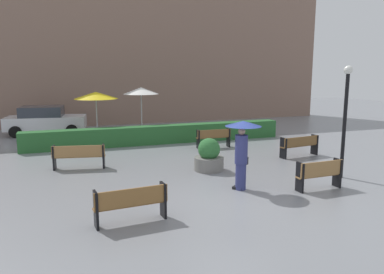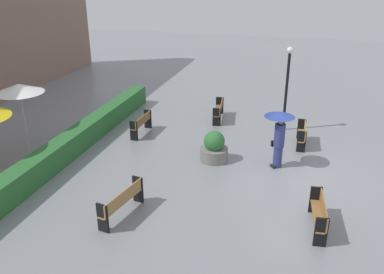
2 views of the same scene
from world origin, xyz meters
name	(u,v)px [view 1 (image 1 of 2)]	position (x,y,z in m)	size (l,w,h in m)	color
ground_plane	(231,198)	(0.00, 0.00, 0.00)	(60.00, 60.00, 0.00)	gray
bench_far_left	(79,155)	(-3.88, 4.70, 0.52)	(1.89, 0.69, 0.88)	#9E7242
bench_far_right	(300,145)	(4.87, 3.71, 0.51)	(1.84, 0.60, 0.85)	brown
bench_near_right	(320,173)	(2.83, -0.20, 0.52)	(1.52, 0.39, 0.89)	#9E7242
bench_back_row	(214,137)	(2.18, 6.56, 0.52)	(1.62, 0.38, 0.86)	brown
bench_near_left	(131,202)	(-2.96, -0.84, 0.52)	(1.76, 0.49, 0.87)	olive
pedestrian_with_umbrella	(242,144)	(0.64, 0.63, 1.40)	(1.08, 1.08, 2.08)	navy
planter_pot	(209,157)	(0.51, 2.96, 0.50)	(1.06, 1.06, 1.17)	slate
lamp_post	(346,110)	(4.37, 0.66, 2.29)	(0.28, 0.28, 3.70)	black
patio_umbrella_yellow	(96,95)	(-2.69, 10.44, 2.28)	(2.20, 2.20, 2.46)	silver
patio_umbrella_white	(141,91)	(-0.36, 10.48, 2.46)	(1.86, 1.86, 2.65)	silver
hedge_strip	(159,135)	(0.07, 8.40, 0.44)	(12.66, 0.70, 0.88)	#28602D
building_facade	(128,51)	(0.00, 16.00, 4.78)	(28.00, 1.20, 9.56)	#846656
parked_car	(45,120)	(-5.26, 12.99, 0.82)	(4.40, 2.43, 1.57)	silver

